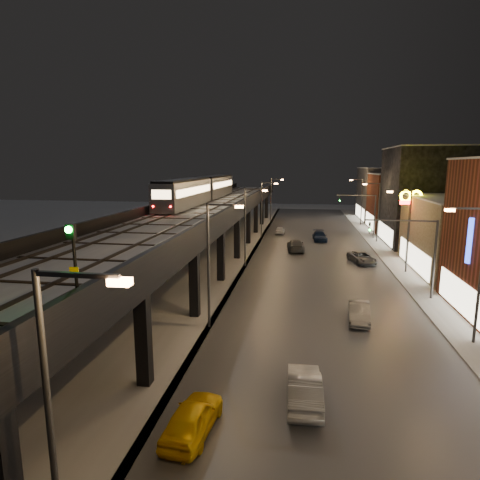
{
  "coord_description": "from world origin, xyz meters",
  "views": [
    {
      "loc": [
        5.75,
        -13.61,
        11.49
      ],
      "look_at": [
        0.29,
        20.98,
        5.0
      ],
      "focal_mm": 30.0,
      "sensor_mm": 36.0,
      "label": 1
    }
  ],
  "objects": [
    {
      "name": "streetlight_right_2",
      "position": [
        16.73,
        31.0,
        5.24
      ],
      "size": [
        2.56,
        0.28,
        9.0
      ],
      "color": "#38383A",
      "rests_on": "ground"
    },
    {
      "name": "car_onc_dark",
      "position": [
        12.86,
        34.6,
        0.67
      ],
      "size": [
        3.42,
        5.24,
        1.34
      ],
      "primitive_type": "imported",
      "rotation": [
        0.0,
        0.0,
        0.27
      ],
      "color": "#4D515A",
      "rests_on": "ground"
    },
    {
      "name": "car_onc_white",
      "position": [
        8.43,
        48.71,
        0.71
      ],
      "size": [
        2.29,
        4.99,
        1.41
      ],
      "primitive_type": "imported",
      "rotation": [
        0.0,
        0.0,
        0.06
      ],
      "color": "#0D1938",
      "rests_on": "ground"
    },
    {
      "name": "sidewalk_right",
      "position": [
        17.5,
        35.0,
        0.07
      ],
      "size": [
        4.0,
        120.0,
        0.14
      ],
      "primitive_type": "cube",
      "color": "#9FA1A8",
      "rests_on": "ground"
    },
    {
      "name": "building_f",
      "position": [
        23.99,
        76.0,
        5.58
      ],
      "size": [
        12.2,
        16.2,
        11.16
      ],
      "color": "#38383A",
      "rests_on": "ground"
    },
    {
      "name": "streetlight_left_1",
      "position": [
        -0.43,
        13.0,
        5.24
      ],
      "size": [
        2.57,
        0.28,
        9.0
      ],
      "color": "#38383A",
      "rests_on": "ground"
    },
    {
      "name": "streetlight_left_3",
      "position": [
        -0.43,
        49.0,
        5.24
      ],
      "size": [
        2.57,
        0.28,
        9.0
      ],
      "color": "#38383A",
      "rests_on": "ground"
    },
    {
      "name": "car_onc_silver",
      "position": [
        10.09,
        15.77,
        0.7
      ],
      "size": [
        1.87,
        4.38,
        1.4
      ],
      "primitive_type": "imported",
      "rotation": [
        0.0,
        0.0,
        -0.09
      ],
      "color": "#57585B",
      "rests_on": "ground"
    },
    {
      "name": "under_viaduct_pavement",
      "position": [
        -6.0,
        35.0,
        0.03
      ],
      "size": [
        11.0,
        120.0,
        0.06
      ],
      "primitive_type": "cube",
      "color": "#9FA1A8",
      "rests_on": "ground"
    },
    {
      "name": "car_near_white",
      "position": [
        6.06,
        4.61,
        0.76
      ],
      "size": [
        1.78,
        4.68,
        1.52
      ],
      "primitive_type": "imported",
      "rotation": [
        0.0,
        0.0,
        3.18
      ],
      "color": "#A0A3AC",
      "rests_on": "ground"
    },
    {
      "name": "building_e",
      "position": [
        23.99,
        62.0,
        5.08
      ],
      "size": [
        12.2,
        12.2,
        10.16
      ],
      "color": "maroon",
      "rests_on": "ground"
    },
    {
      "name": "subway_train",
      "position": [
        -8.5,
        42.21,
        8.26
      ],
      "size": [
        2.77,
        33.73,
        3.31
      ],
      "color": "gray",
      "rests_on": "viaduct_trackbed"
    },
    {
      "name": "streetlight_right_1",
      "position": [
        16.73,
        13.0,
        5.24
      ],
      "size": [
        2.56,
        0.28,
        9.0
      ],
      "color": "#38383A",
      "rests_on": "ground"
    },
    {
      "name": "road_surface",
      "position": [
        7.5,
        35.0,
        0.03
      ],
      "size": [
        17.0,
        120.0,
        0.06
      ],
      "primitive_type": "cube",
      "color": "#46474D",
      "rests_on": "ground"
    },
    {
      "name": "car_taxi",
      "position": [
        1.29,
        1.5,
        0.72
      ],
      "size": [
        2.14,
        4.41,
        1.45
      ],
      "primitive_type": "imported",
      "rotation": [
        0.0,
        0.0,
        3.04
      ],
      "color": "yellow",
      "rests_on": "ground"
    },
    {
      "name": "sign_mcdonalds",
      "position": [
        18.0,
        35.13,
        6.96
      ],
      "size": [
        2.61,
        0.61,
        8.78
      ],
      "color": "#38383A",
      "rests_on": "ground"
    },
    {
      "name": "streetlight_right_4",
      "position": [
        16.73,
        67.0,
        5.24
      ],
      "size": [
        2.56,
        0.28,
        9.0
      ],
      "color": "#38383A",
      "rests_on": "ground"
    },
    {
      "name": "streetlight_left_0",
      "position": [
        -0.43,
        -5.0,
        5.24
      ],
      "size": [
        2.57,
        0.28,
        9.0
      ],
      "color": "#38383A",
      "rests_on": "ground"
    },
    {
      "name": "viaduct_trackbed",
      "position": [
        -6.01,
        31.97,
        6.39
      ],
      "size": [
        8.4,
        100.0,
        0.32
      ],
      "color": "#B2B7C1",
      "rests_on": "elevated_viaduct"
    },
    {
      "name": "streetlight_right_3",
      "position": [
        16.73,
        49.0,
        5.24
      ],
      "size": [
        2.56,
        0.28,
        9.0
      ],
      "color": "#38383A",
      "rests_on": "ground"
    },
    {
      "name": "building_d",
      "position": [
        23.99,
        48.0,
        7.08
      ],
      "size": [
        12.2,
        13.2,
        14.16
      ],
      "color": "black",
      "rests_on": "ground"
    },
    {
      "name": "elevated_viaduct",
      "position": [
        -6.0,
        31.84,
        5.62
      ],
      "size": [
        9.0,
        100.0,
        6.3
      ],
      "color": "black",
      "rests_on": "ground"
    },
    {
      "name": "streetlight_left_4",
      "position": [
        -0.43,
        67.0,
        5.24
      ],
      "size": [
        2.57,
        0.28,
        9.0
      ],
      "color": "#38383A",
      "rests_on": "ground"
    },
    {
      "name": "car_mid_dark",
      "position": [
        4.88,
        40.49,
        0.77
      ],
      "size": [
        2.59,
        5.48,
        1.54
      ],
      "primitive_type": "imported",
      "rotation": [
        0.0,
        0.0,
        3.22
      ],
      "color": "#434447",
      "rests_on": "ground"
    },
    {
      "name": "car_far_white",
      "position": [
        1.98,
        54.3,
        0.62
      ],
      "size": [
        1.51,
        3.64,
        1.23
      ],
      "primitive_type": "imported",
      "rotation": [
        0.0,
        0.0,
        3.13
      ],
      "color": "silver",
      "rests_on": "ground"
    },
    {
      "name": "sign_carwash",
      "position": [
        18.5,
        17.63,
        5.44
      ],
      "size": [
        1.5,
        0.35,
        7.77
      ],
      "color": "#38383A",
      "rests_on": "ground"
    },
    {
      "name": "viaduct_parapet_streetside",
      "position": [
        -1.65,
        32.0,
        6.85
      ],
      "size": [
        0.3,
        100.0,
        1.1
      ],
      "primitive_type": "cube",
      "color": "black",
      "rests_on": "elevated_viaduct"
    },
    {
      "name": "building_c",
      "position": [
        23.99,
        32.0,
        4.08
      ],
      "size": [
        12.2,
        15.2,
        8.16
      ],
      "color": "#756850",
      "rests_on": "ground"
    },
    {
      "name": "viaduct_parapet_far",
      "position": [
        -10.35,
        32.0,
        6.85
      ],
      "size": [
        0.3,
        100.0,
        1.1
      ],
      "primitive_type": "cube",
      "color": "black",
      "rests_on": "elevated_viaduct"
    },
    {
      "name": "rail_signal",
      "position": [
        -2.1,
        -1.1,
        8.68
      ],
      "size": [
        0.34,
        0.42,
        2.91
      ],
      "color": "black",
      "rests_on": "viaduct_trackbed"
    },
    {
      "name": "traffic_light_rig_b",
      "position": [
        15.84,
        52.0,
        4.5
      ],
      "size": [
        6.1,
        0.34,
        7.0
      ],
      "color": "#38383A",
      "rests_on": "ground"
    },
    {
      "name": "streetlight_left_2",
      "position": [
        -0.43,
        31.0,
        5.24
      ],
      "size": [
        2.57,
        0.28,
        9.0
      ],
      "color": "#38383A",
      "rests_on": "ground"
    },
    {
      "name": "ground",
      "position": [
        0.0,
        0.0,
        0.0
      ],
      "size": [
        220.0,
        220.0,
        0.0
      ],
      "primitive_type": "plane",
      "color": "silver"
    },
    {
      "name": "traffic_light_rig_a",
      "position": [
        15.84,
        22.0,
        4.5
      ],
      "size": [
        6.1,
        0.34,
        7.0
      ],
      "color": "#38383A",
      "rests_on": "ground"
    }
  ]
}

